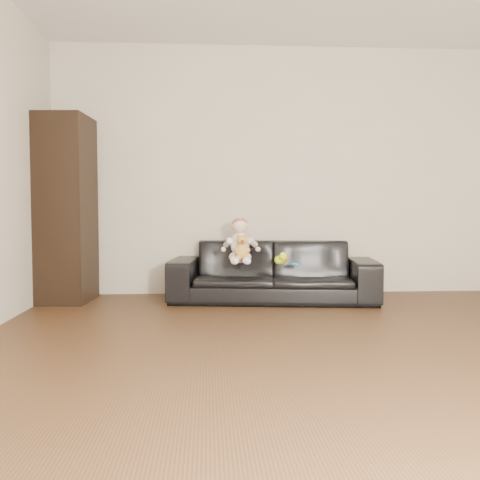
{
  "coord_description": "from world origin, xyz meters",
  "views": [
    {
      "loc": [
        -0.9,
        -2.9,
        0.89
      ],
      "look_at": [
        -0.59,
        2.15,
        0.6
      ],
      "focal_mm": 40.0,
      "sensor_mm": 36.0,
      "label": 1
    }
  ],
  "objects": [
    {
      "name": "teddy_bear",
      "position": [
        -0.58,
        2.01,
        0.54
      ],
      "size": [
        0.15,
        0.15,
        0.23
      ],
      "rotation": [
        0.0,
        0.0,
        -0.34
      ],
      "color": "gold",
      "rests_on": "sofa"
    },
    {
      "name": "toy_blue_disc",
      "position": [
        -0.09,
        2.02,
        0.39
      ],
      "size": [
        0.13,
        0.13,
        0.01
      ],
      "primitive_type": "cylinder",
      "rotation": [
        0.0,
        0.0,
        0.28
      ],
      "color": "#177ABE",
      "rests_on": "sofa"
    },
    {
      "name": "toy_green",
      "position": [
        -0.23,
        1.98,
        0.42
      ],
      "size": [
        0.15,
        0.16,
        0.09
      ],
      "primitive_type": "ellipsoid",
      "rotation": [
        0.0,
        0.0,
        -0.44
      ],
      "color": "#BCDE1A",
      "rests_on": "sofa"
    },
    {
      "name": "toy_rattle",
      "position": [
        -0.17,
        2.15,
        0.42
      ],
      "size": [
        0.09,
        0.09,
        0.07
      ],
      "primitive_type": "sphere",
      "rotation": [
        0.0,
        0.0,
        0.16
      ],
      "color": "orange",
      "rests_on": "sofa"
    },
    {
      "name": "shelf_item",
      "position": [
        -2.24,
        2.35,
        1.29
      ],
      "size": [
        0.2,
        0.26,
        0.28
      ],
      "primitive_type": "cube",
      "rotation": [
        0.0,
        0.0,
        -0.07
      ],
      "color": "silver",
      "rests_on": "cabinet"
    },
    {
      "name": "floor",
      "position": [
        0.0,
        0.0,
        0.0
      ],
      "size": [
        5.5,
        5.5,
        0.0
      ],
      "primitive_type": "plane",
      "color": "#442B18",
      "rests_on": "ground"
    },
    {
      "name": "cabinet",
      "position": [
        -2.26,
        2.35,
        0.89
      ],
      "size": [
        0.49,
        0.64,
        1.78
      ],
      "primitive_type": "cube",
      "rotation": [
        0.0,
        0.0,
        -0.07
      ],
      "color": "black",
      "rests_on": "floor"
    },
    {
      "name": "sofa",
      "position": [
        -0.26,
        2.25,
        0.29
      ],
      "size": [
        2.06,
        1.01,
        0.58
      ],
      "primitive_type": "imported",
      "rotation": [
        0.0,
        0.0,
        -0.12
      ],
      "color": "black",
      "rests_on": "floor"
    },
    {
      "name": "baby",
      "position": [
        -0.59,
        2.14,
        0.57
      ],
      "size": [
        0.31,
        0.37,
        0.43
      ],
      "rotation": [
        0.0,
        0.0,
        -0.13
      ],
      "color": "silver",
      "rests_on": "sofa"
    },
    {
      "name": "wall_back",
      "position": [
        0.0,
        2.75,
        1.3
      ],
      "size": [
        5.0,
        0.0,
        5.0
      ],
      "primitive_type": "plane",
      "rotation": [
        1.57,
        0.0,
        0.0
      ],
      "color": "beige",
      "rests_on": "ground"
    }
  ]
}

